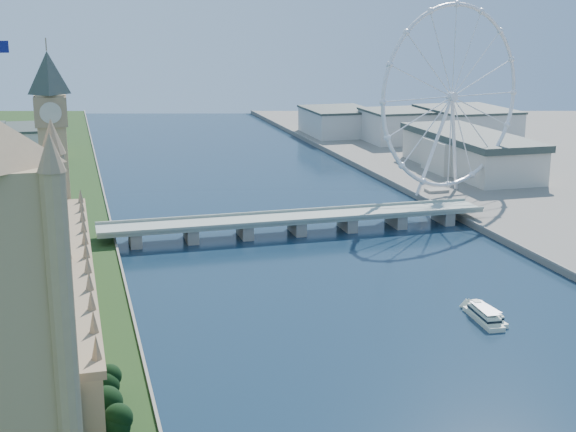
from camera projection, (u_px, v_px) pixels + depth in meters
name	position (u px, v px, depth m)	size (l,w,h in m)	color
victoria_tower	(11.00, 321.00, 174.63)	(28.16, 28.16, 112.00)	tan
parliament_range	(58.00, 299.00, 292.76)	(24.00, 200.00, 70.00)	tan
big_ben	(52.00, 129.00, 382.07)	(20.02, 20.02, 110.00)	tan
westminster_bridge	(297.00, 221.00, 450.08)	(220.00, 22.00, 9.50)	gray
london_eye	(452.00, 97.00, 517.55)	(113.60, 39.12, 124.30)	silver
county_hall	(468.00, 174.00, 618.19)	(54.00, 144.00, 35.00)	beige
city_skyline	(258.00, 135.00, 700.90)	(505.00, 280.00, 32.00)	beige
tour_boat_near	(484.00, 321.00, 321.16)	(7.10, 27.88, 6.14)	beige
tour_boat_far	(485.00, 319.00, 323.26)	(6.70, 26.39, 5.80)	white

